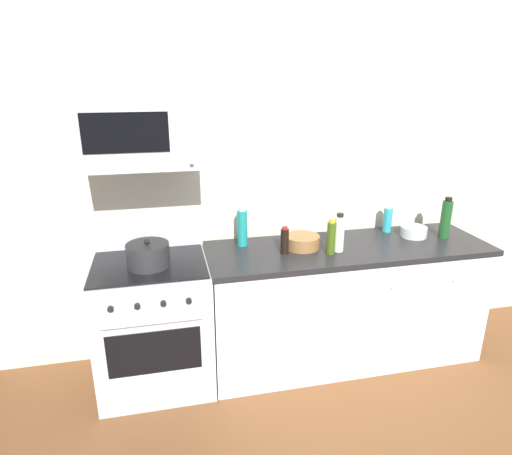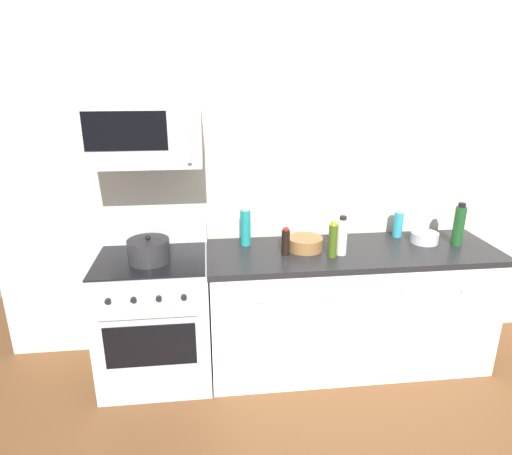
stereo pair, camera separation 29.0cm
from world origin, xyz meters
name	(u,v)px [view 1 (the left image)]	position (x,y,z in m)	size (l,w,h in m)	color
ground_plane	(340,354)	(0.00, 0.00, 0.00)	(6.18, 6.18, 0.00)	brown
back_wall	(331,175)	(0.00, 0.41, 1.35)	(5.15, 0.10, 2.70)	beige
counter_unit	(344,302)	(0.00, 0.00, 0.46)	(2.06, 0.66, 0.92)	white
range_oven	(154,323)	(-1.40, 0.00, 0.47)	(0.76, 0.69, 1.07)	#B7BABF
microwave	(138,134)	(-1.40, 0.05, 1.75)	(0.74, 0.44, 0.40)	#B7BABF
bottle_olive_oil	(331,238)	(-0.18, -0.11, 1.04)	(0.06, 0.06, 0.25)	#385114
bottle_vinegar_white	(339,233)	(-0.11, -0.07, 1.05)	(0.07, 0.07, 0.27)	silver
bottle_wine_green	(446,219)	(0.77, 0.01, 1.07)	(0.08, 0.08, 0.31)	#19471E
bottle_dish_soap	(388,219)	(0.42, 0.23, 1.02)	(0.07, 0.07, 0.21)	teal
bottle_sparkling_teal	(242,227)	(-0.75, 0.18, 1.06)	(0.07, 0.07, 0.29)	#197F7A
bottle_soy_sauce_dark	(285,241)	(-0.49, -0.03, 1.01)	(0.06, 0.06, 0.19)	black
bowl_steel_prep	(414,231)	(0.56, 0.08, 0.96)	(0.20, 0.20, 0.08)	#B2B5BA
bowl_wooden_salad	(302,241)	(-0.34, 0.04, 0.97)	(0.25, 0.25, 0.09)	brown
stockpot	(148,255)	(-1.40, -0.05, 1.00)	(0.27, 0.27, 0.18)	#262628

